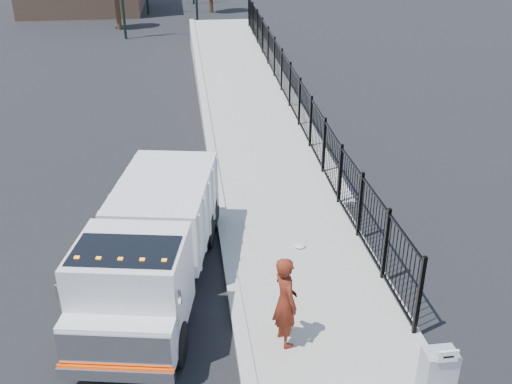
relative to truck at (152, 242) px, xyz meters
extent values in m
plane|color=black|center=(1.77, -0.38, -1.30)|extent=(120.00, 120.00, 0.00)
cube|color=#9E998E|center=(3.70, -2.38, -1.24)|extent=(3.55, 12.00, 0.12)
cube|color=#ADAAA3|center=(1.77, -2.38, -1.22)|extent=(0.30, 12.00, 0.16)
cube|color=#9E998E|center=(3.90, 15.62, -1.30)|extent=(3.95, 24.06, 3.19)
cube|color=black|center=(5.32, 11.62, -0.40)|extent=(0.10, 28.00, 1.80)
cube|color=black|center=(0.06, 0.33, -0.81)|extent=(2.03, 6.12, 0.20)
cube|color=silver|center=(-0.33, -1.68, 0.08)|extent=(2.43, 2.32, 1.78)
cube|color=silver|center=(-0.54, -2.77, -0.37)|extent=(2.17, 1.01, 0.89)
cube|color=silver|center=(-0.60, -3.10, -0.37)|extent=(2.03, 0.46, 0.76)
cube|color=silver|center=(-0.61, -3.17, -0.81)|extent=(2.13, 0.56, 0.25)
cube|color=#FF3F00|center=(-0.61, -3.17, -0.68)|extent=(2.11, 0.45, 0.05)
cube|color=black|center=(-0.37, -1.90, 0.61)|extent=(2.15, 1.51, 0.76)
cube|color=silver|center=(0.29, 1.47, 0.08)|extent=(2.81, 4.08, 1.51)
cube|color=silver|center=(-1.59, -2.34, 0.48)|extent=(0.06, 0.06, 0.31)
cube|color=silver|center=(0.60, -2.76, 0.48)|extent=(0.06, 0.06, 0.31)
cube|color=orange|center=(-1.21, -2.05, 0.99)|extent=(0.10, 0.09, 0.05)
cube|color=orange|center=(-0.82, -2.13, 0.99)|extent=(0.10, 0.09, 0.05)
cube|color=orange|center=(-0.43, -2.20, 0.99)|extent=(0.10, 0.09, 0.05)
cube|color=orange|center=(-0.03, -2.28, 0.99)|extent=(0.10, 0.09, 0.05)
cube|color=orange|center=(0.36, -2.36, 0.99)|extent=(0.10, 0.09, 0.05)
cylinder|color=black|center=(-1.36, -2.11, -0.86)|extent=(0.45, 0.93, 0.89)
cylinder|color=black|center=(0.47, -2.47, -0.86)|extent=(0.45, 0.93, 0.89)
cylinder|color=black|center=(-0.53, 2.17, -0.86)|extent=(0.45, 0.93, 0.89)
cylinder|color=black|center=(1.31, 1.82, -0.86)|extent=(0.45, 0.93, 0.89)
cylinder|color=black|center=(-0.35, 3.14, -0.86)|extent=(0.45, 0.93, 0.89)
cylinder|color=black|center=(1.49, 2.78, -0.86)|extent=(0.45, 0.93, 0.89)
imported|color=maroon|center=(2.62, -2.28, -0.20)|extent=(0.64, 0.81, 1.97)
cube|color=gray|center=(4.87, -4.32, -0.56)|extent=(0.55, 0.40, 1.25)
cube|color=white|center=(4.87, -4.54, 0.18)|extent=(0.35, 0.04, 0.22)
ellipsoid|color=silver|center=(3.65, 1.24, -1.15)|extent=(0.29, 0.29, 0.07)
cylinder|color=#382314|center=(-3.51, 33.91, 0.30)|extent=(0.36, 0.36, 3.20)
camera|label=1|loc=(0.85, -11.16, 6.62)|focal=40.00mm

